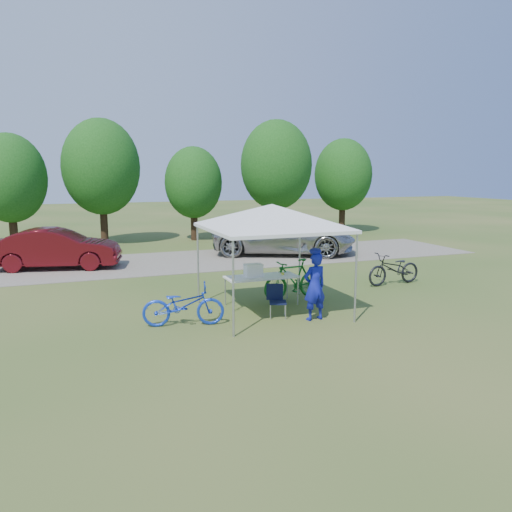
{
  "coord_description": "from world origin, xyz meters",
  "views": [
    {
      "loc": [
        -4.7,
        -11.28,
        3.48
      ],
      "look_at": [
        0.35,
        2.0,
        1.11
      ],
      "focal_mm": 35.0,
      "sensor_mm": 36.0,
      "label": 1
    }
  ],
  "objects_px": {
    "minivan": "(284,234)",
    "cyclist": "(315,287)",
    "cooler": "(253,270)",
    "sedan": "(57,248)",
    "folding_table": "(262,278)",
    "folding_chair": "(276,298)",
    "bike_green": "(293,279)",
    "bike_blue": "(183,305)",
    "bike_dark": "(394,269)"
  },
  "relations": [
    {
      "from": "cyclist",
      "to": "bike_blue",
      "type": "relative_size",
      "value": 0.87
    },
    {
      "from": "folding_table",
      "to": "folding_chair",
      "type": "distance_m",
      "value": 1.16
    },
    {
      "from": "folding_chair",
      "to": "cyclist",
      "type": "bearing_deg",
      "value": -16.88
    },
    {
      "from": "folding_chair",
      "to": "bike_blue",
      "type": "distance_m",
      "value": 2.29
    },
    {
      "from": "cyclist",
      "to": "bike_blue",
      "type": "height_order",
      "value": "cyclist"
    },
    {
      "from": "cooler",
      "to": "cyclist",
      "type": "bearing_deg",
      "value": -61.64
    },
    {
      "from": "cyclist",
      "to": "folding_table",
      "type": "bearing_deg",
      "value": -74.58
    },
    {
      "from": "cooler",
      "to": "bike_dark",
      "type": "distance_m",
      "value": 5.12
    },
    {
      "from": "cooler",
      "to": "cyclist",
      "type": "relative_size",
      "value": 0.29
    },
    {
      "from": "cooler",
      "to": "bike_dark",
      "type": "relative_size",
      "value": 0.24
    },
    {
      "from": "folding_chair",
      "to": "bike_green",
      "type": "distance_m",
      "value": 1.83
    },
    {
      "from": "minivan",
      "to": "bike_green",
      "type": "bearing_deg",
      "value": -177.25
    },
    {
      "from": "cooler",
      "to": "bike_dark",
      "type": "height_order",
      "value": "cooler"
    },
    {
      "from": "bike_dark",
      "to": "sedan",
      "type": "xyz_separation_m",
      "value": [
        -9.93,
        6.58,
        0.25
      ]
    },
    {
      "from": "bike_dark",
      "to": "minivan",
      "type": "distance_m",
      "value": 6.8
    },
    {
      "from": "folding_chair",
      "to": "bike_blue",
      "type": "relative_size",
      "value": 0.43
    },
    {
      "from": "minivan",
      "to": "sedan",
      "type": "relative_size",
      "value": 1.36
    },
    {
      "from": "cooler",
      "to": "bike_blue",
      "type": "distance_m",
      "value": 2.4
    },
    {
      "from": "cooler",
      "to": "cyclist",
      "type": "xyz_separation_m",
      "value": [
        0.92,
        -1.7,
        -0.14
      ]
    },
    {
      "from": "minivan",
      "to": "cyclist",
      "type": "bearing_deg",
      "value": -174.96
    },
    {
      "from": "folding_chair",
      "to": "cyclist",
      "type": "relative_size",
      "value": 0.49
    },
    {
      "from": "folding_chair",
      "to": "bike_green",
      "type": "xyz_separation_m",
      "value": [
        1.13,
        1.44,
        0.09
      ]
    },
    {
      "from": "folding_table",
      "to": "sedan",
      "type": "height_order",
      "value": "sedan"
    },
    {
      "from": "folding_chair",
      "to": "sedan",
      "type": "height_order",
      "value": "sedan"
    },
    {
      "from": "folding_table",
      "to": "folding_chair",
      "type": "relative_size",
      "value": 2.39
    },
    {
      "from": "bike_green",
      "to": "minivan",
      "type": "distance_m",
      "value": 7.81
    },
    {
      "from": "folding_chair",
      "to": "bike_dark",
      "type": "bearing_deg",
      "value": 42.7
    },
    {
      "from": "folding_chair",
      "to": "bike_dark",
      "type": "xyz_separation_m",
      "value": [
        4.85,
        1.93,
        0.04
      ]
    },
    {
      "from": "bike_dark",
      "to": "minivan",
      "type": "xyz_separation_m",
      "value": [
        -0.8,
        6.74,
        0.36
      ]
    },
    {
      "from": "folding_chair",
      "to": "bike_dark",
      "type": "distance_m",
      "value": 5.23
    },
    {
      "from": "bike_green",
      "to": "folding_table",
      "type": "bearing_deg",
      "value": -80.76
    },
    {
      "from": "folding_chair",
      "to": "cooler",
      "type": "distance_m",
      "value": 1.24
    },
    {
      "from": "minivan",
      "to": "bike_dark",
      "type": "bearing_deg",
      "value": -148.47
    },
    {
      "from": "bike_blue",
      "to": "folding_table",
      "type": "bearing_deg",
      "value": -53.15
    },
    {
      "from": "bike_blue",
      "to": "folding_chair",
      "type": "bearing_deg",
      "value": -79.25
    },
    {
      "from": "folding_table",
      "to": "sedan",
      "type": "bearing_deg",
      "value": 124.79
    },
    {
      "from": "folding_table",
      "to": "cooler",
      "type": "xyz_separation_m",
      "value": [
        -0.23,
        0.0,
        0.21
      ]
    },
    {
      "from": "folding_table",
      "to": "folding_chair",
      "type": "bearing_deg",
      "value": -92.75
    },
    {
      "from": "sedan",
      "to": "bike_green",
      "type": "bearing_deg",
      "value": -126.31
    },
    {
      "from": "bike_green",
      "to": "sedan",
      "type": "bearing_deg",
      "value": -145.59
    },
    {
      "from": "cyclist",
      "to": "cooler",
      "type": "bearing_deg",
      "value": -68.17
    },
    {
      "from": "folding_table",
      "to": "folding_chair",
      "type": "height_order",
      "value": "folding_chair"
    },
    {
      "from": "bike_blue",
      "to": "cooler",
      "type": "bearing_deg",
      "value": -50.83
    },
    {
      "from": "cooler",
      "to": "sedan",
      "type": "distance_m",
      "value": 8.87
    },
    {
      "from": "minivan",
      "to": "bike_blue",
      "type": "bearing_deg",
      "value": 168.34
    },
    {
      "from": "sedan",
      "to": "minivan",
      "type": "bearing_deg",
      "value": -76.59
    },
    {
      "from": "bike_blue",
      "to": "bike_green",
      "type": "relative_size",
      "value": 1.0
    },
    {
      "from": "folding_table",
      "to": "cooler",
      "type": "height_order",
      "value": "cooler"
    },
    {
      "from": "folding_table",
      "to": "bike_blue",
      "type": "distance_m",
      "value": 2.58
    },
    {
      "from": "cooler",
      "to": "bike_dark",
      "type": "bearing_deg",
      "value": 9.11
    }
  ]
}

